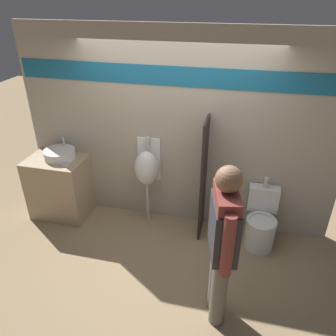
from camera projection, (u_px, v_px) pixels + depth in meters
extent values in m
plane|color=#997F5B|center=(165.00, 241.00, 4.48)|extent=(16.00, 16.00, 0.00)
cube|color=#B2A893|center=(176.00, 133.00, 4.34)|extent=(4.26, 0.06, 2.70)
cube|color=#19668E|center=(176.00, 76.00, 3.95)|extent=(4.18, 0.01, 0.24)
cube|color=tan|center=(60.00, 187.00, 4.84)|extent=(0.82, 0.59, 0.92)
cylinder|color=white|center=(60.00, 154.00, 4.63)|extent=(0.44, 0.44, 0.12)
cylinder|color=silver|center=(64.00, 141.00, 4.70)|extent=(0.03, 0.03, 0.14)
cube|color=#B7B7BC|center=(66.00, 165.00, 4.47)|extent=(0.07, 0.14, 0.01)
cube|color=#28231E|center=(203.00, 180.00, 4.29)|extent=(0.03, 0.45, 1.67)
cylinder|color=silver|center=(148.00, 201.00, 4.76)|extent=(0.04, 0.04, 0.63)
ellipsoid|color=white|center=(147.00, 168.00, 4.50)|extent=(0.34, 0.28, 0.51)
cube|color=white|center=(149.00, 159.00, 4.58)|extent=(0.32, 0.02, 0.63)
cylinder|color=silver|center=(148.00, 143.00, 4.42)|extent=(0.06, 0.06, 0.16)
cylinder|color=white|center=(260.00, 234.00, 4.30)|extent=(0.38, 0.38, 0.41)
torus|color=white|center=(262.00, 221.00, 4.20)|extent=(0.40, 0.40, 0.04)
cube|color=white|center=(263.00, 198.00, 4.36)|extent=(0.39, 0.16, 0.35)
cylinder|color=silver|center=(266.00, 183.00, 4.22)|extent=(0.06, 0.06, 0.14)
cylinder|color=#666056|center=(219.00, 291.00, 3.21)|extent=(0.16, 0.16, 0.86)
cylinder|color=#666056|center=(217.00, 278.00, 3.36)|extent=(0.16, 0.16, 0.86)
cube|color=brown|center=(224.00, 223.00, 2.91)|extent=(0.29, 0.48, 0.68)
cube|color=#2D2D33|center=(224.00, 228.00, 2.94)|extent=(0.32, 0.51, 0.54)
cylinder|color=brown|center=(228.00, 246.00, 2.70)|extent=(0.11, 0.11, 0.63)
cylinder|color=brown|center=(221.00, 209.00, 3.15)|extent=(0.11, 0.11, 0.63)
sphere|color=brown|center=(229.00, 179.00, 2.69)|extent=(0.23, 0.23, 0.23)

